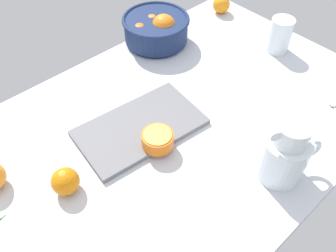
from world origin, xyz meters
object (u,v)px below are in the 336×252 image
object	(u,v)px
fruit_bowl	(156,29)
loose_orange_2	(65,181)
juice_glass	(279,37)
orange_half_0	(158,139)
juice_pitcher	(283,156)
loose_orange_4	(221,5)
cutting_board	(140,127)

from	to	relation	value
fruit_bowl	loose_orange_2	bearing A→B (deg)	-150.42
juice_glass	fruit_bowl	bearing A→B (deg)	131.23
orange_half_0	loose_orange_2	size ratio (longest dim) A/B	1.26
juice_glass	loose_orange_2	bearing A→B (deg)	179.97
juice_pitcher	orange_half_0	bearing A→B (deg)	123.04
fruit_bowl	orange_half_0	world-z (taller)	fruit_bowl
loose_orange_2	loose_orange_4	bearing A→B (deg)	18.60
cutting_board	loose_orange_2	world-z (taller)	loose_orange_2
juice_glass	cutting_board	xyz separation A→B (cm)	(-59.22, 3.32, -4.37)
fruit_bowl	loose_orange_4	distance (cm)	32.36
fruit_bowl	juice_glass	xyz separation A→B (cm)	(28.15, -32.13, -0.27)
juice_glass	juice_pitcher	bearing A→B (deg)	-143.55
fruit_bowl	cutting_board	world-z (taller)	fruit_bowl
juice_glass	loose_orange_4	size ratio (longest dim) A/B	1.81
fruit_bowl	juice_glass	distance (cm)	42.72
loose_orange_4	juice_pitcher	bearing A→B (deg)	-127.27
juice_pitcher	loose_orange_2	xyz separation A→B (cm)	(-41.98, 31.59, -3.29)
juice_pitcher	juice_glass	bearing A→B (deg)	36.45
orange_half_0	loose_orange_4	xyz separation A→B (cm)	(63.96, 35.01, -0.25)
loose_orange_2	fruit_bowl	bearing A→B (deg)	29.58
juice_pitcher	fruit_bowl	bearing A→B (deg)	77.13
orange_half_0	juice_glass	bearing A→B (deg)	4.87
juice_glass	orange_half_0	distance (cm)	60.13
juice_pitcher	loose_orange_4	distance (cm)	77.30
fruit_bowl	loose_orange_4	world-z (taller)	fruit_bowl
juice_glass	loose_orange_2	xyz separation A→B (cm)	(-84.68, 0.04, -1.73)
juice_glass	orange_half_0	world-z (taller)	juice_glass
orange_half_0	loose_orange_2	bearing A→B (deg)	168.26
loose_orange_4	cutting_board	bearing A→B (deg)	-157.21
fruit_bowl	loose_orange_2	world-z (taller)	fruit_bowl
juice_pitcher	orange_half_0	world-z (taller)	juice_pitcher
cutting_board	loose_orange_2	distance (cm)	25.81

